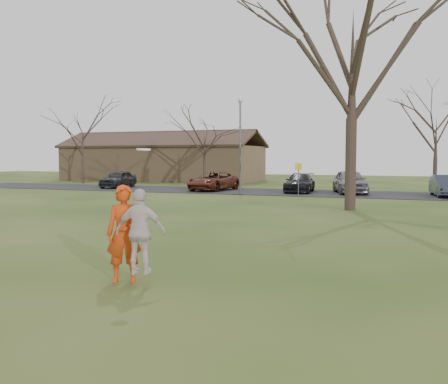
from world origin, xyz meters
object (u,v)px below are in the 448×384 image
Objects in this scene: car_3 at (300,183)px; car_2 at (213,181)px; building at (162,162)px; car_4 at (350,181)px; catching_play at (141,232)px; car_0 at (118,179)px; car_5 at (446,186)px; player_defender at (124,234)px; lamp_post at (240,134)px; big_tree at (353,56)px.

car_2 is at bearing 178.18° from car_3.
building is at bearing 136.91° from car_2.
car_4 is (3.34, 0.11, 0.15)m from car_3.
car_2 is 26.93m from catching_play.
catching_play is (8.96, -25.40, 0.35)m from car_2.
car_2 is 1.09× the size of car_3.
car_0 reaches higher than car_3.
car_3 is (14.46, 0.07, -0.04)m from car_0.
car_4 is (17.80, 0.18, 0.11)m from car_0.
car_0 reaches higher than car_5.
car_3 is at bearing 167.80° from car_5.
player_defender is 0.09× the size of building.
car_0 is at bearing 170.26° from car_5.
car_4 is at bearing -31.35° from building.
lamp_post is at bearing 78.18° from player_defender.
car_3 is 3.35m from car_4.
player_defender is 25.94m from car_5.
player_defender is at bearing -98.99° from big_tree.
car_4 is 0.22× the size of building.
car_3 is at bearing 69.41° from player_defender.
player_defender is 0.53m from catching_play.
catching_play is at bearing -48.37° from player_defender.
building is 1.47× the size of big_tree.
building is at bearing 131.77° from car_4.
big_tree reaches higher than player_defender.
player_defender is at bearing -62.93° from building.
car_0 is at bearing 151.87° from big_tree.
car_0 is 1.68× the size of catching_play.
car_0 is at bearing 166.26° from lamp_post.
car_3 is (-2.23, 25.59, -0.28)m from player_defender.
car_2 is 4.97m from lamp_post.
car_4 is at bearing 97.18° from big_tree.
car_2 is at bearing 83.03° from player_defender.
car_3 is (6.25, 0.40, -0.03)m from car_2.
car_3 is at bearing -5.18° from car_0.
big_tree is at bearing -123.43° from car_5.
car_4 is 0.33× the size of big_tree.
big_tree is at bearing -33.57° from car_0.
building is (-20.06, 38.51, 0.88)m from catching_play.
car_0 is at bearing 123.72° from catching_play.
big_tree is (8.00, -7.50, 3.03)m from lamp_post.
player_defender is at bearing -113.95° from car_5.
car_3 is 0.70× the size of lamp_post.
lamp_post reaches higher than catching_play.
car_2 is at bearing 166.18° from car_4.
lamp_post reaches higher than building.
player_defender reaches higher than car_5.
car_2 is 1.04× the size of car_4.
player_defender is 25.69m from car_3.
car_0 is at bearing -77.26° from building.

